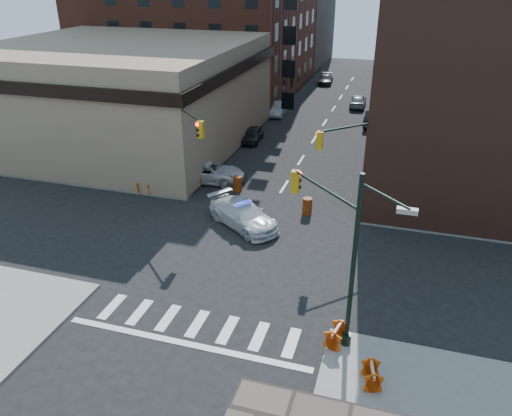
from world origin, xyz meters
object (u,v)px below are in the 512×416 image
Objects in this scene: pickup at (209,172)px; parked_car_enear at (375,118)px; parked_car_wnear at (252,135)px; parked_car_wfar at (278,109)px; barrel_road at (307,206)px; police_car at (243,215)px; pedestrian_a at (162,175)px; pedestrian_b at (145,171)px; barricade_nw_a at (194,180)px; barricade_se_a at (337,335)px; barrel_bank at (237,184)px.

parked_car_enear is at bearing -35.53° from pickup.
parked_car_wnear is 0.90× the size of parked_car_wfar.
parked_car_wfar is at bearing 108.96° from barrel_road.
police_car is at bearing -84.56° from parked_car_wfar.
pedestrian_a is 1.65× the size of barrel_road.
pedestrian_b is at bearing -106.17° from parked_car_wfar.
barricade_nw_a is at bearing 83.19° from police_car.
police_car is at bearing -31.32° from barricade_nw_a.
barricade_nw_a is at bearing 146.71° from pickup.
pedestrian_a reaches higher than pickup.
parked_car_wnear is 3.29× the size of barricade_se_a.
pickup is at bearing -95.13° from parked_car_wfar.
pedestrian_b is (-4.37, -2.05, 0.38)m from pickup.
barricade_se_a is at bearing -37.97° from barricade_nw_a.
parked_car_wfar is at bearing 96.37° from barrel_bank.
barricade_nw_a is (3.67, 0.72, -0.53)m from pedestrian_b.
barrel_bank is (2.37, -21.25, -0.16)m from parked_car_wfar.
barricade_se_a is (15.05, -13.51, -0.49)m from pedestrian_a.
pedestrian_a is (-2.85, -2.28, 0.33)m from pickup.
parked_car_wnear is 28.64m from barricade_se_a.
pedestrian_a is (-7.66, 3.96, 0.30)m from police_car.
pedestrian_a reaches higher than parked_car_enear.
police_car reaches higher than barricade_se_a.
barricade_nw_a is (-9.07, 2.00, 0.03)m from barrel_road.
barricade_nw_a is at bearing 66.66° from pedestrian_a.
pickup is 9.01m from barrel_road.
police_car reaches higher than barrel_bank.
parked_car_enear is at bearing 67.68° from barrel_bank.
barrel_road is (8.07, -23.48, -0.15)m from parked_car_wfar.
pedestrian_b reaches higher than parked_car_enear.
parked_car_enear is at bearing 100.07° from pedestrian_a.
police_car is 2.79× the size of pedestrian_b.
barrel_bank is (2.67, -1.11, -0.19)m from pickup.
parked_car_wnear is 12.94m from pedestrian_a.
pedestrian_a is 0.96× the size of pedestrian_b.
barrel_road reaches higher than barrel_bank.
pickup is 4.55× the size of barricade_nw_a.
parked_car_wnear is 15.81m from barrel_road.
pickup is 4.55× the size of barricade_se_a.
barricade_se_a is at bearing -57.00° from barrel_bank.
pedestrian_b is 1.73× the size of barrel_bank.
barrel_road reaches higher than barricade_se_a.
police_car reaches higher than barrel_road.
pickup is 20.15m from parked_car_wfar.
parked_car_wfar is at bearing 86.02° from parked_car_wnear.
pickup is 1.52m from barricade_nw_a.
parked_car_enear is 21.70m from barrel_bank.
pedestrian_b is (-4.67, -12.32, 0.46)m from parked_car_wnear.
parked_car_wfar is 0.88× the size of parked_car_enear.
pedestrian_b is (-4.67, -22.20, 0.41)m from parked_car_wfar.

